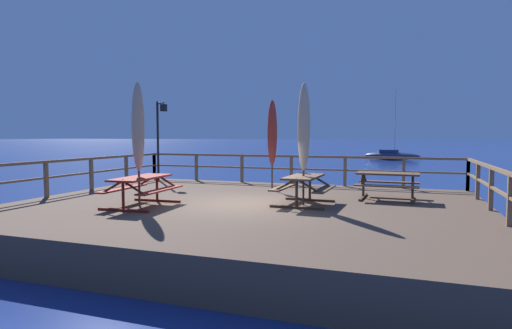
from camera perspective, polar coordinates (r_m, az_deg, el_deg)
ground_plane at (r=11.47m, az=-1.23°, el=-9.34°), size 600.00×600.00×0.00m
wooden_deck at (r=11.38m, az=-1.24°, el=-7.33°), size 12.29×9.79×0.82m
railing_waterside_far at (r=15.73m, az=4.86°, el=0.05°), size 12.09×0.10×1.09m
railing_side_left at (r=14.45m, az=-24.09°, el=-0.65°), size 0.10×9.59×1.09m
railing_side_right at (r=10.70m, az=30.41°, el=-2.34°), size 0.10×9.59×1.09m
picnic_table_back_right at (r=11.16m, az=-15.44°, el=-2.68°), size 1.49×2.01×0.78m
picnic_table_mid_centre at (r=11.07m, az=6.54°, el=-2.65°), size 1.46×1.77×0.78m
picnic_table_front_right at (r=12.49m, az=17.57°, el=-2.06°), size 1.76×1.47×0.78m
patio_umbrella_tall_back_right at (r=11.11m, az=-15.84°, el=4.91°), size 0.32×0.32×3.20m
patio_umbrella_short_front at (r=10.94m, az=6.57°, el=5.03°), size 0.32×0.32×3.19m
patio_umbrella_short_back at (r=13.77m, az=2.23°, el=4.30°), size 0.32×0.32×3.00m
lamp_post_hooked at (r=17.22m, az=-13.02°, el=4.82°), size 0.61×0.43×3.20m
sailboat_distant at (r=47.93m, az=18.03°, el=1.21°), size 6.23×3.18×7.72m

